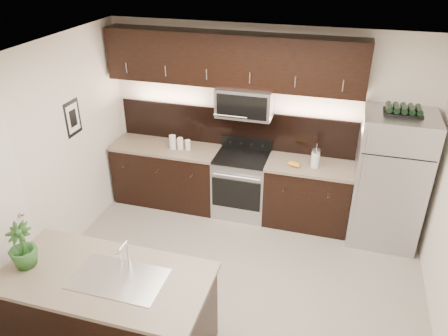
# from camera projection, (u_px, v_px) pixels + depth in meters

# --- Properties ---
(ground) EXTENTS (4.50, 4.50, 0.00)m
(ground) POSITION_uv_depth(u_px,v_px,m) (226.00, 292.00, 5.12)
(ground) COLOR gray
(ground) RESTS_ON ground
(room_walls) EXTENTS (4.52, 4.02, 2.71)m
(room_walls) POSITION_uv_depth(u_px,v_px,m) (215.00, 164.00, 4.32)
(room_walls) COLOR silver
(room_walls) RESTS_ON ground
(counter_run) EXTENTS (3.51, 0.65, 0.94)m
(counter_run) POSITION_uv_depth(u_px,v_px,m) (228.00, 182.00, 6.44)
(counter_run) COLOR black
(counter_run) RESTS_ON ground
(upper_fixtures) EXTENTS (3.49, 0.40, 1.66)m
(upper_fixtures) POSITION_uv_depth(u_px,v_px,m) (233.00, 68.00, 5.77)
(upper_fixtures) COLOR black
(upper_fixtures) RESTS_ON counter_run
(island) EXTENTS (1.96, 0.96, 0.94)m
(island) POSITION_uv_depth(u_px,v_px,m) (110.00, 313.00, 4.22)
(island) COLOR black
(island) RESTS_ON ground
(sink_faucet) EXTENTS (0.84, 0.50, 0.28)m
(sink_faucet) POSITION_uv_depth(u_px,v_px,m) (119.00, 277.00, 3.97)
(sink_faucet) COLOR silver
(sink_faucet) RESTS_ON island
(refrigerator) EXTENTS (0.87, 0.79, 1.81)m
(refrigerator) POSITION_uv_depth(u_px,v_px,m) (389.00, 179.00, 5.65)
(refrigerator) COLOR #B2B2B7
(refrigerator) RESTS_ON ground
(wine_rack) EXTENTS (0.45, 0.28, 0.10)m
(wine_rack) POSITION_uv_depth(u_px,v_px,m) (404.00, 110.00, 5.20)
(wine_rack) COLOR black
(wine_rack) RESTS_ON refrigerator
(plant) EXTENTS (0.26, 0.26, 0.46)m
(plant) POSITION_uv_depth(u_px,v_px,m) (22.00, 246.00, 4.02)
(plant) COLOR #275522
(plant) RESTS_ON island
(canisters) EXTENTS (0.31, 0.12, 0.21)m
(canisters) POSITION_uv_depth(u_px,v_px,m) (178.00, 143.00, 6.33)
(canisters) COLOR silver
(canisters) RESTS_ON counter_run
(french_press) EXTENTS (0.12, 0.12, 0.33)m
(french_press) POSITION_uv_depth(u_px,v_px,m) (315.00, 159.00, 5.82)
(french_press) COLOR silver
(french_press) RESTS_ON counter_run
(bananas) EXTENTS (0.22, 0.19, 0.06)m
(bananas) POSITION_uv_depth(u_px,v_px,m) (291.00, 163.00, 5.91)
(bananas) COLOR gold
(bananas) RESTS_ON counter_run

